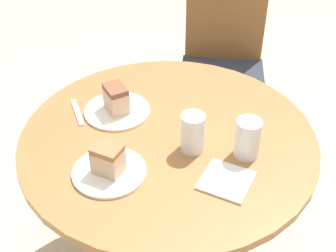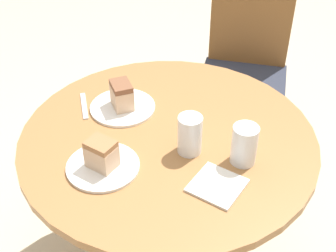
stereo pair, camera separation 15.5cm
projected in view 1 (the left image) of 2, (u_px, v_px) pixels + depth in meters
The scene contains 10 objects.
table at pixel (168, 173), 1.68m from camera, with size 1.00×1.00×0.71m.
chair at pixel (222, 69), 2.39m from camera, with size 0.46×0.45×0.86m.
plate_near at pixel (117, 111), 1.68m from camera, with size 0.24×0.24×0.01m.
plate_far at pixel (109, 172), 1.43m from camera, with size 0.23×0.23×0.01m.
cake_slice_near at pixel (116, 99), 1.65m from camera, with size 0.11×0.11×0.10m.
cake_slice_far at pixel (108, 159), 1.40m from camera, with size 0.10×0.09×0.09m.
glass_lemonade at pixel (193, 135), 1.49m from camera, with size 0.08×0.08×0.13m.
glass_water at pixel (247, 141), 1.47m from camera, with size 0.08×0.08×0.13m.
napkin_stack at pixel (226, 181), 1.40m from camera, with size 0.18×0.18×0.01m.
fork at pixel (77, 112), 1.68m from camera, with size 0.10×0.15×0.00m.
Camera 1 is at (0.22, -1.21, 1.70)m, focal length 50.00 mm.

